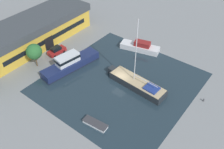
{
  "coord_description": "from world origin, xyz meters",
  "views": [
    {
      "loc": [
        -30.01,
        -21.37,
        32.88
      ],
      "look_at": [
        0.0,
        2.02,
        1.0
      ],
      "focal_mm": 40.0,
      "sensor_mm": 36.0,
      "label": 1
    }
  ],
  "objects": [
    {
      "name": "mooring_bollard",
      "position": [
        5.2,
        -15.03,
        0.32
      ],
      "size": [
        0.29,
        0.29,
        0.6
      ],
      "color": "#47474C",
      "rests_on": "ground"
    },
    {
      "name": "motor_cruiser",
      "position": [
        -2.77,
        10.97,
        1.29
      ],
      "size": [
        13.42,
        5.11,
        3.57
      ],
      "rotation": [
        0.0,
        0.0,
        1.41
      ],
      "color": "#19234C",
      "rests_on": "water_canal"
    },
    {
      "name": "small_dinghy",
      "position": [
        -11.02,
        -3.08,
        0.31
      ],
      "size": [
        1.9,
        4.48,
        0.59
      ],
      "rotation": [
        0.0,
        0.0,
        3.24
      ],
      "color": "white",
      "rests_on": "water_canal"
    },
    {
      "name": "cabin_boat",
      "position": [
        11.97,
        3.1,
        0.87
      ],
      "size": [
        4.73,
        9.28,
        2.36
      ],
      "rotation": [
        0.0,
        0.0,
        0.26
      ],
      "color": "silver",
      "rests_on": "water_canal"
    },
    {
      "name": "ground_plane",
      "position": [
        0.0,
        0.0,
        0.0
      ],
      "size": [
        440.0,
        440.0,
        0.0
      ],
      "primitive_type": "plane",
      "color": "gray"
    },
    {
      "name": "quay_tree_near_building",
      "position": [
        -6.59,
        17.18,
        3.65
      ],
      "size": [
        3.28,
        3.28,
        5.3
      ],
      "color": "brown",
      "rests_on": "ground"
    },
    {
      "name": "parked_car",
      "position": [
        -0.92,
        17.2,
        0.88
      ],
      "size": [
        4.33,
        2.2,
        1.77
      ],
      "rotation": [
        0.0,
        0.0,
        4.62
      ],
      "color": "maroon",
      "rests_on": "ground"
    },
    {
      "name": "water_canal",
      "position": [
        0.0,
        0.0,
        0.0
      ],
      "size": [
        27.7,
        26.99,
        0.01
      ],
      "primitive_type": "cube",
      "color": "#1E2D38",
      "rests_on": "ground"
    },
    {
      "name": "sailboat_moored",
      "position": [
        1.0,
        -3.2,
        0.8
      ],
      "size": [
        3.84,
        13.0,
        14.19
      ],
      "rotation": [
        0.0,
        0.0,
        -0.06
      ],
      "color": "#23282D",
      "rests_on": "water_canal"
    },
    {
      "name": "warehouse_building",
      "position": [
        -0.54,
        24.83,
        3.08
      ],
      "size": [
        28.96,
        10.18,
        6.1
      ],
      "rotation": [
        0.0,
        0.0,
        0.01
      ],
      "color": "gold",
      "rests_on": "ground"
    }
  ]
}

